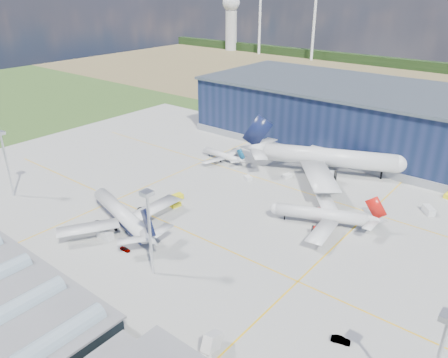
% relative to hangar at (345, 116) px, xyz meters
% --- Properties ---
extents(ground, '(600.00, 600.00, 0.00)m').
position_rel_hangar_xyz_m(ground, '(-2.81, -94.80, -11.62)').
color(ground, '#2F4B1C').
rests_on(ground, ground).
extents(apron, '(220.00, 160.00, 0.08)m').
position_rel_hangar_xyz_m(apron, '(-2.81, -84.80, -11.59)').
color(apron, '#9F9F9A').
rests_on(apron, ground).
extents(farmland, '(600.00, 220.00, 0.01)m').
position_rel_hangar_xyz_m(farmland, '(-2.81, 125.20, -11.62)').
color(farmland, olive).
rests_on(farmland, ground).
extents(horizon_dressing, '(440.20, 18.00, 70.00)m').
position_rel_hangar_xyz_m(horizon_dressing, '(-194.11, 199.58, 22.58)').
color(horizon_dressing, white).
rests_on(horizon_dressing, ground).
extents(hangar, '(145.00, 62.00, 26.10)m').
position_rel_hangar_xyz_m(hangar, '(0.00, 0.00, 0.00)').
color(hangar, '#111C38').
rests_on(hangar, ground).
extents(glass_concourse, '(78.00, 23.00, 8.60)m').
position_rel_hangar_xyz_m(glass_concourse, '(-9.26, -154.80, -7.93)').
color(glass_concourse, black).
rests_on(glass_concourse, ground).
extents(light_mast_west, '(2.60, 2.60, 23.00)m').
position_rel_hangar_xyz_m(light_mast_west, '(-62.81, -124.80, 3.82)').
color(light_mast_west, silver).
rests_on(light_mast_west, ground).
extents(light_mast_center, '(2.60, 2.60, 23.00)m').
position_rel_hangar_xyz_m(light_mast_center, '(7.19, -124.80, 3.82)').
color(light_mast_center, silver).
rests_on(light_mast_center, ground).
extents(light_mast_east, '(2.60, 2.60, 23.00)m').
position_rel_hangar_xyz_m(light_mast_east, '(72.19, -124.80, 3.82)').
color(light_mast_east, silver).
rests_on(light_mast_east, ground).
extents(airliner_navy, '(49.46, 48.84, 13.23)m').
position_rel_hangar_xyz_m(airliner_navy, '(-17.34, -114.42, -5.00)').
color(airliner_navy, silver).
rests_on(airliner_navy, ground).
extents(airliner_red, '(44.91, 44.52, 11.23)m').
position_rel_hangar_xyz_m(airliner_red, '(28.41, -76.58, -6.00)').
color(airliner_red, silver).
rests_on(airliner_red, ground).
extents(airliner_widebody, '(81.99, 81.28, 20.47)m').
position_rel_hangar_xyz_m(airliner_widebody, '(12.09, -39.80, -1.38)').
color(airliner_widebody, silver).
rests_on(airliner_widebody, ground).
extents(airliner_regional, '(23.79, 23.31, 7.45)m').
position_rel_hangar_xyz_m(airliner_regional, '(-27.58, -54.80, -7.89)').
color(airliner_regional, silver).
rests_on(airliner_regional, ground).
extents(gse_tug_a, '(3.08, 4.38, 1.68)m').
position_rel_hangar_xyz_m(gse_tug_a, '(-17.29, -91.45, -10.78)').
color(gse_tug_a, yellow).
rests_on(gse_tug_a, ground).
extents(gse_tug_b, '(2.72, 3.63, 1.44)m').
position_rel_hangar_xyz_m(gse_tug_b, '(-13.84, -95.60, -10.90)').
color(gse_tug_b, yellow).
rests_on(gse_tug_b, ground).
extents(gse_van_a, '(5.10, 2.63, 2.14)m').
position_rel_hangar_xyz_m(gse_van_a, '(-15.70, -122.08, -10.55)').
color(gse_van_a, silver).
rests_on(gse_van_a, ground).
extents(gse_cart_a, '(3.26, 3.93, 1.46)m').
position_rel_hangar_xyz_m(gse_cart_a, '(2.37, -52.84, -10.89)').
color(gse_cart_a, silver).
rests_on(gse_cart_a, ground).
extents(gse_van_b, '(4.99, 5.31, 2.30)m').
position_rel_hangar_xyz_m(gse_van_b, '(51.73, -48.64, -10.47)').
color(gse_van_b, silver).
rests_on(gse_van_b, ground).
extents(gse_tug_c, '(2.66, 3.76, 1.52)m').
position_rel_hangar_xyz_m(gse_tug_c, '(53.76, -32.80, -10.85)').
color(gse_tug_c, yellow).
rests_on(gse_tug_c, ground).
extents(gse_cart_b, '(3.79, 3.28, 1.38)m').
position_rel_hangar_xyz_m(gse_cart_b, '(-8.02, -63.45, -10.93)').
color(gse_cart_b, silver).
rests_on(gse_cart_b, ground).
extents(airstair, '(3.14, 5.51, 3.32)m').
position_rel_hangar_xyz_m(airstair, '(35.31, -134.92, -9.96)').
color(airstair, silver).
rests_on(airstair, ground).
extents(car_a, '(3.27, 1.53, 1.08)m').
position_rel_hangar_xyz_m(car_a, '(-6.26, -122.64, -11.07)').
color(car_a, '#99999E').
rests_on(car_a, ground).
extents(car_b, '(4.16, 2.42, 1.30)m').
position_rel_hangar_xyz_m(car_b, '(53.98, -116.66, -10.97)').
color(car_b, '#99999E').
rests_on(car_b, ground).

